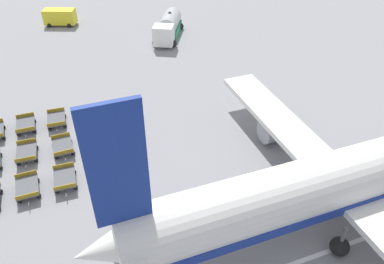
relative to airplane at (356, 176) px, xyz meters
The scene contains 10 objects.
ground_plane 15.01m from the airplane, behind, with size 500.00×500.00×0.00m, color gray.
airplane is the anchor object (origin of this frame).
fuel_tanker_primary 33.98m from the airplane, behind, with size 8.54×6.26×3.05m.
service_van 46.05m from the airplane, 161.66° to the right, with size 3.47×4.77×2.29m.
baggage_dolly_row_mid_a_col_a 27.47m from the airplane, 132.21° to the right, with size 3.20×1.75×0.92m.
baggage_dolly_row_mid_a_col_b 24.94m from the airplane, 124.94° to the right, with size 3.23×1.81×0.92m.
baggage_dolly_row_mid_a_col_c 22.91m from the airplane, 116.01° to the right, with size 3.18×1.69×0.92m.
baggage_dolly_row_mid_b_col_a 25.46m from the airplane, 135.99° to the right, with size 3.23×1.81×0.92m.
baggage_dolly_row_mid_b_col_b 22.54m from the airplane, 128.53° to the right, with size 3.18×1.70×0.92m.
baggage_dolly_row_mid_b_col_c 20.55m from the airplane, 119.10° to the right, with size 3.23×1.81×0.92m.
Camera 1 is at (27.22, -16.43, 20.01)m, focal length 35.00 mm.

